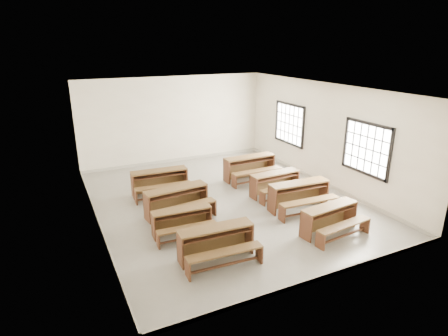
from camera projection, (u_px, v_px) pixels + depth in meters
name	position (u px, v px, depth m)	size (l,w,h in m)	color
room	(227.00, 128.00, 10.17)	(8.50, 8.50, 3.20)	gray
desk_set_0	(217.00, 241.00, 7.81)	(1.64, 0.91, 0.72)	brown
desk_set_1	(182.00, 220.00, 8.84)	(1.44, 0.80, 0.63)	brown
desk_set_2	(177.00, 199.00, 9.81)	(1.77, 1.05, 0.76)	brown
desk_set_3	(160.00, 180.00, 11.17)	(1.71, 0.96, 0.75)	brown
desk_set_4	(331.00, 217.00, 8.90)	(1.61, 0.95, 0.69)	brown
desk_set_5	(300.00, 194.00, 10.15)	(1.75, 0.97, 0.77)	brown
desk_set_6	(276.00, 182.00, 11.11)	(1.59, 0.88, 0.70)	brown
desk_set_7	(250.00, 166.00, 12.40)	(1.74, 0.92, 0.78)	brown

